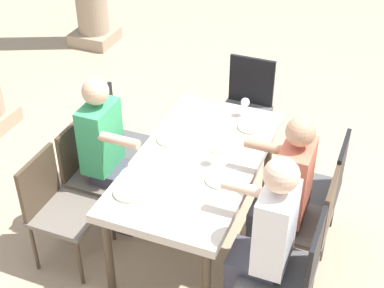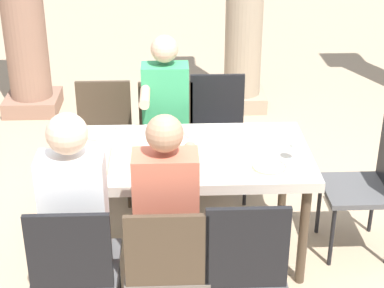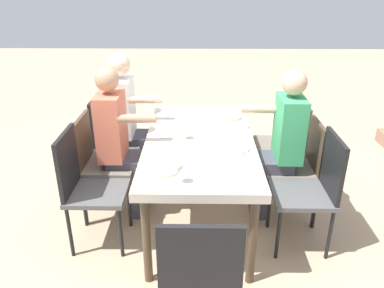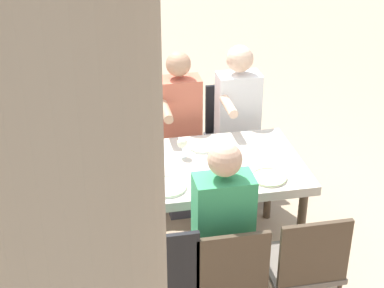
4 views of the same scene
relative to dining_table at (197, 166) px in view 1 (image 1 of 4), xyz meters
name	(u,v)px [view 1 (image 1 of 4)]	position (x,y,z in m)	size (l,w,h in m)	color
ground_plane	(197,235)	(0.00, 0.00, -0.69)	(16.00, 16.00, 0.00)	tan
dining_table	(197,166)	(0.00, 0.00, 0.00)	(1.64, 0.87, 0.76)	beige
chair_west_north	(56,204)	(-0.57, 0.85, -0.18)	(0.44, 0.44, 0.88)	#6A6158
chair_west_south	(292,268)	(-0.57, -0.85, -0.15)	(0.44, 0.44, 0.92)	#4F4F50
chair_mid_north	(91,167)	(-0.09, 0.85, -0.19)	(0.44, 0.44, 0.87)	#6A6158
chair_mid_south	(308,220)	(-0.09, -0.85, -0.15)	(0.44, 0.44, 0.90)	#6A6158
chair_east_north	(114,138)	(0.31, 0.86, -0.16)	(0.44, 0.44, 0.92)	#4F4F50
chair_east_south	(321,186)	(0.31, -0.86, -0.16)	(0.44, 0.44, 0.94)	#4F4F50
chair_head_east	(247,103)	(1.24, 0.00, -0.16)	(0.44, 0.44, 0.93)	#4F4F50
diner_woman_green	(109,153)	(-0.10, 0.67, 0.01)	(0.34, 0.49, 1.30)	#3F3F4C
diner_man_white	(283,194)	(-0.09, -0.66, 0.01)	(0.35, 0.49, 1.32)	#3F3F4C
diner_guest_third	(264,239)	(-0.57, -0.66, 0.03)	(0.35, 0.49, 1.34)	#3F3F4C
plate_0	(131,191)	(-0.52, 0.27, 0.08)	(0.24, 0.24, 0.02)	silver
fork_0	(120,206)	(-0.67, 0.27, 0.07)	(0.02, 0.17, 0.01)	silver
spoon_0	(141,179)	(-0.37, 0.27, 0.07)	(0.02, 0.17, 0.01)	silver
plate_1	(220,180)	(-0.18, -0.24, 0.08)	(0.21, 0.21, 0.02)	white
wine_glass_1	(215,152)	(-0.01, -0.14, 0.17)	(0.07, 0.07, 0.15)	white
fork_1	(212,194)	(-0.33, -0.24, 0.07)	(0.02, 0.17, 0.01)	silver
spoon_1	(227,168)	(-0.03, -0.24, 0.07)	(0.02, 0.17, 0.01)	silver
plate_2	(173,138)	(0.16, 0.26, 0.08)	(0.25, 0.25, 0.02)	white
fork_2	(165,150)	(0.01, 0.26, 0.07)	(0.02, 0.17, 0.01)	silver
spoon_2	(181,129)	(0.31, 0.26, 0.07)	(0.02, 0.17, 0.01)	silver
plate_3	(251,127)	(0.53, -0.24, 0.08)	(0.20, 0.20, 0.02)	silver
wine_glass_3	(245,103)	(0.68, -0.14, 0.19)	(0.07, 0.07, 0.16)	white
fork_3	(245,138)	(0.38, -0.24, 0.07)	(0.02, 0.17, 0.01)	silver
spoon_3	(256,118)	(0.68, -0.24, 0.07)	(0.02, 0.17, 0.01)	silver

